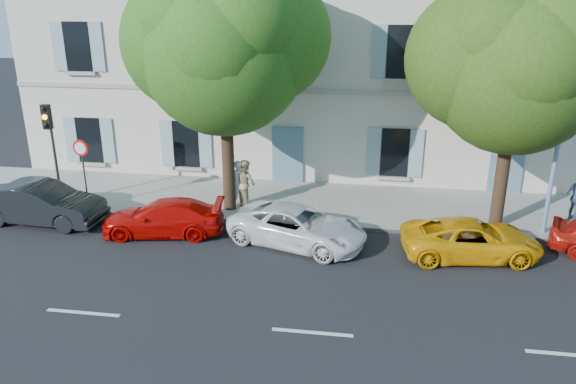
% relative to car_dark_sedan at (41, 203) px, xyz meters
% --- Properties ---
extents(ground, '(90.00, 90.00, 0.00)m').
position_rel_car_dark_sedan_xyz_m(ground, '(10.24, -1.32, -0.74)').
color(ground, black).
extents(sidewalk, '(36.00, 4.50, 0.15)m').
position_rel_car_dark_sedan_xyz_m(sidewalk, '(10.24, 3.13, -0.66)').
color(sidewalk, '#A09E96').
rests_on(sidewalk, ground).
extents(kerb, '(36.00, 0.16, 0.16)m').
position_rel_car_dark_sedan_xyz_m(kerb, '(10.24, 0.96, -0.66)').
color(kerb, '#9E998E').
rests_on(kerb, ground).
extents(building, '(28.00, 7.00, 12.00)m').
position_rel_car_dark_sedan_xyz_m(building, '(10.24, 8.88, 5.26)').
color(building, beige).
rests_on(building, ground).
extents(car_dark_sedan, '(4.57, 1.85, 1.48)m').
position_rel_car_dark_sedan_xyz_m(car_dark_sedan, '(0.00, 0.00, 0.00)').
color(car_dark_sedan, black).
rests_on(car_dark_sedan, ground).
extents(car_red_coupe, '(4.29, 2.22, 1.19)m').
position_rel_car_dark_sedan_xyz_m(car_red_coupe, '(4.59, -0.27, -0.14)').
color(car_red_coupe, '#C20805').
rests_on(car_red_coupe, ground).
extents(car_white_coupe, '(4.95, 3.34, 1.26)m').
position_rel_car_dark_sedan_xyz_m(car_white_coupe, '(9.22, -0.38, -0.11)').
color(car_white_coupe, white).
rests_on(car_white_coupe, ground).
extents(car_yellow_supercar, '(4.49, 2.50, 1.19)m').
position_rel_car_dark_sedan_xyz_m(car_yellow_supercar, '(14.68, -0.51, -0.14)').
color(car_yellow_supercar, '#F3A50A').
rests_on(car_yellow_supercar, ground).
extents(tree_left, '(5.71, 5.71, 8.85)m').
position_rel_car_dark_sedan_xyz_m(tree_left, '(6.35, 1.96, 5.11)').
color(tree_left, '#3A2819').
rests_on(tree_left, sidewalk).
extents(tree_right, '(5.40, 5.40, 8.32)m').
position_rel_car_dark_sedan_xyz_m(tree_right, '(15.86, 1.76, 4.75)').
color(tree_right, '#3A2819').
rests_on(tree_right, sidewalk).
extents(traffic_light, '(0.30, 0.43, 3.82)m').
position_rel_car_dark_sedan_xyz_m(traffic_light, '(-0.21, 1.50, 2.18)').
color(traffic_light, '#383A3D').
rests_on(traffic_light, sidewalk).
extents(road_sign, '(0.61, 0.10, 2.62)m').
position_rel_car_dark_sedan_xyz_m(road_sign, '(1.06, 1.27, 1.30)').
color(road_sign, '#383A3D').
rests_on(road_sign, sidewalk).
extents(street_lamp, '(0.38, 1.61, 7.52)m').
position_rel_car_dark_sedan_xyz_m(street_lamp, '(17.36, 1.25, 3.67)').
color(street_lamp, '#7293BF').
rests_on(street_lamp, sidewalk).
extents(pedestrian_a, '(0.78, 0.69, 1.80)m').
position_rel_car_dark_sedan_xyz_m(pedestrian_a, '(6.62, 2.22, 0.31)').
color(pedestrian_a, silver).
rests_on(pedestrian_a, sidewalk).
extents(pedestrian_b, '(1.11, 1.09, 1.81)m').
position_rel_car_dark_sedan_xyz_m(pedestrian_b, '(6.87, 2.31, 0.32)').
color(pedestrian_b, tan).
rests_on(pedestrian_b, sidewalk).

